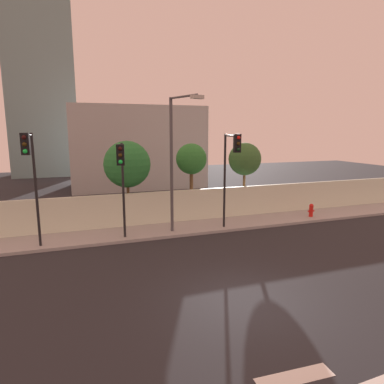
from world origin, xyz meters
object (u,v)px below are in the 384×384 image
traffic_light_left (231,161)px  street_lamp_curbside (175,153)px  traffic_light_right (31,166)px  roadside_tree_leftmost (127,164)px  roadside_tree_midright (245,159)px  roadside_tree_midleft (191,160)px  traffic_light_center (122,171)px  fire_hydrant (311,210)px

traffic_light_left → street_lamp_curbside: (-2.80, 0.55, 0.42)m
traffic_light_right → roadside_tree_leftmost: (4.60, 3.44, -0.39)m
traffic_light_right → roadside_tree_midright: 12.55m
street_lamp_curbside → roadside_tree_midleft: street_lamp_curbside is taller
traffic_light_center → traffic_light_right: traffic_light_right is taller
traffic_light_left → roadside_tree_midright: traffic_light_left is taller
traffic_light_center → fire_hydrant: (11.44, 1.08, -2.95)m
traffic_light_center → roadside_tree_leftmost: roadside_tree_leftmost is taller
street_lamp_curbside → roadside_tree_midleft: 3.74m
street_lamp_curbside → fire_hydrant: street_lamp_curbside is taller
traffic_light_right → street_lamp_curbside: 6.51m
fire_hydrant → roadside_tree_midleft: (-6.75, 2.75, 3.02)m
traffic_light_center → traffic_light_right: bearing=174.0°
traffic_light_center → roadside_tree_midleft: traffic_light_center is taller
roadside_tree_leftmost → traffic_light_left: bearing=-38.0°
roadside_tree_leftmost → roadside_tree_midleft: size_ratio=1.04×
traffic_light_center → fire_hydrant: bearing=5.4°
roadside_tree_midleft → traffic_light_left: bearing=-77.0°
traffic_light_right → roadside_tree_midleft: (8.45, 3.44, -0.23)m
roadside_tree_midleft → fire_hydrant: bearing=-22.2°
traffic_light_right → roadside_tree_midright: bearing=15.9°
fire_hydrant → roadside_tree_leftmost: roadside_tree_leftmost is taller
traffic_light_right → roadside_tree_midleft: bearing=22.1°
traffic_light_right → roadside_tree_midright: traffic_light_right is taller
roadside_tree_midright → traffic_light_right: bearing=-164.1°
traffic_light_center → roadside_tree_midright: size_ratio=1.01×
roadside_tree_leftmost → roadside_tree_midright: (7.46, -0.00, 0.08)m
fire_hydrant → roadside_tree_leftmost: 11.33m
roadside_tree_midleft → street_lamp_curbside: bearing=-122.1°
street_lamp_curbside → roadside_tree_midleft: bearing=57.9°
traffic_light_right → fire_hydrant: (15.21, 0.69, -3.25)m
traffic_light_right → street_lamp_curbside: size_ratio=0.75×
fire_hydrant → roadside_tree_midleft: 7.89m
roadside_tree_midright → roadside_tree_leftmost: bearing=180.0°
traffic_light_right → roadside_tree_leftmost: traffic_light_right is taller
traffic_light_left → traffic_light_right: size_ratio=0.99×
fire_hydrant → roadside_tree_midright: roadside_tree_midright is taller
traffic_light_center → street_lamp_curbside: 2.90m
street_lamp_curbside → roadside_tree_midright: (5.57, 3.12, -0.70)m
traffic_light_left → roadside_tree_midleft: 3.77m
fire_hydrant → roadside_tree_midleft: size_ratio=0.17×
traffic_light_right → roadside_tree_midright: size_ratio=1.11×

